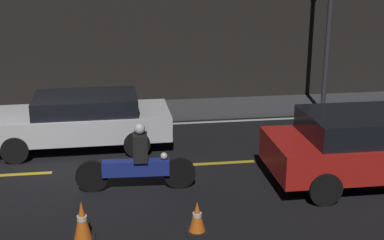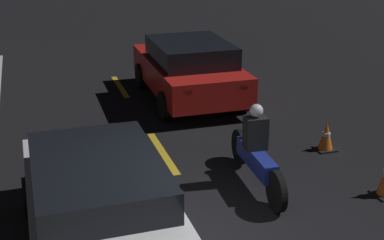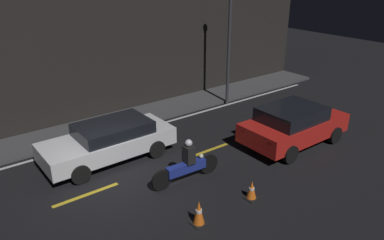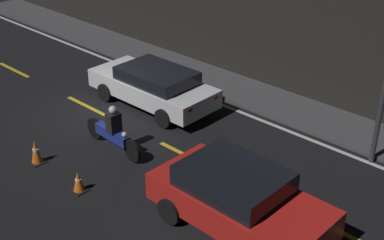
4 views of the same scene
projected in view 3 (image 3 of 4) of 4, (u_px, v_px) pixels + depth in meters
name	position (u px, v px, depth m)	size (l,w,h in m)	color
ground_plane	(118.00, 184.00, 11.45)	(56.00, 56.00, 0.00)	black
raised_curb	(67.00, 134.00, 14.59)	(28.00, 1.91, 0.12)	#424244
building_front	(46.00, 49.00, 14.17)	(28.00, 0.30, 6.45)	black
lane_dash_c	(86.00, 195.00, 10.89)	(2.00, 0.14, 0.01)	gold
lane_dash_d	(206.00, 151.00, 13.40)	(2.00, 0.14, 0.01)	gold
lane_dash_e	(288.00, 122.00, 15.91)	(2.00, 0.14, 0.01)	gold
lane_solid_kerb	(79.00, 147.00, 13.72)	(25.20, 0.14, 0.01)	silver
sedan_white	(109.00, 140.00, 12.64)	(4.43, 1.95, 1.30)	silver
taxi_red	(293.00, 124.00, 13.69)	(4.09, 2.07, 1.48)	red
motorcycle	(186.00, 165.00, 11.37)	(2.38, 0.38, 1.39)	black
traffic_cone_near	(199.00, 213.00, 9.55)	(0.39, 0.39, 0.70)	black
traffic_cone_mid	(252.00, 190.00, 10.63)	(0.37, 0.37, 0.56)	black
street_lamp	(229.00, 36.00, 16.68)	(0.28, 0.28, 5.76)	#333338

